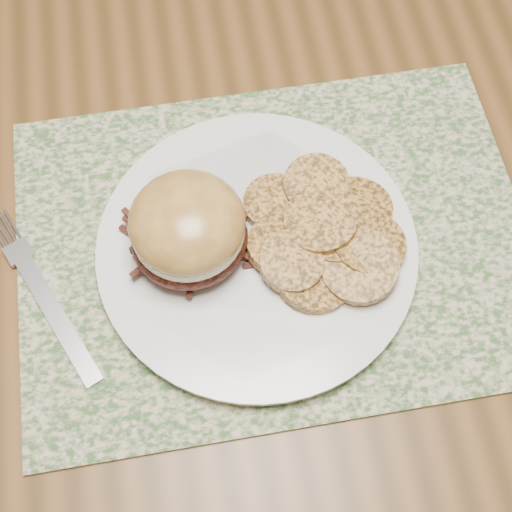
{
  "coord_description": "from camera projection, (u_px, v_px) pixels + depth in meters",
  "views": [
    {
      "loc": [
        -0.13,
        -0.42,
        1.31
      ],
      "look_at": [
        -0.08,
        -0.17,
        0.79
      ],
      "focal_mm": 50.0,
      "sensor_mm": 36.0,
      "label": 1
    }
  ],
  "objects": [
    {
      "name": "dining_table",
      "position": [
        307.0,
        154.0,
        0.77
      ],
      "size": [
        1.5,
        0.9,
        0.75
      ],
      "color": "brown",
      "rests_on": "ground"
    },
    {
      "name": "roasted_potatoes",
      "position": [
        325.0,
        235.0,
        0.6
      ],
      "size": [
        0.15,
        0.17,
        0.04
      ],
      "color": "#BA7C36",
      "rests_on": "dinner_plate"
    },
    {
      "name": "dinner_plate",
      "position": [
        257.0,
        249.0,
        0.62
      ],
      "size": [
        0.26,
        0.26,
        0.02
      ],
      "primitive_type": "cylinder",
      "color": "silver",
      "rests_on": "placemat"
    },
    {
      "name": "pork_sandwich",
      "position": [
        188.0,
        229.0,
        0.58
      ],
      "size": [
        0.12,
        0.11,
        0.07
      ],
      "rotation": [
        0.0,
        0.0,
        0.23
      ],
      "color": "black",
      "rests_on": "dinner_plate"
    },
    {
      "name": "ground",
      "position": [
        284.0,
        349.0,
        1.37
      ],
      "size": [
        3.5,
        3.5,
        0.0
      ],
      "primitive_type": "plane",
      "color": "brown",
      "rests_on": "ground"
    },
    {
      "name": "placemat",
      "position": [
        275.0,
        242.0,
        0.63
      ],
      "size": [
        0.45,
        0.33,
        0.0
      ],
      "primitive_type": "cube",
      "color": "#3C5E30",
      "rests_on": "dining_table"
    },
    {
      "name": "fork",
      "position": [
        43.0,
        293.0,
        0.6
      ],
      "size": [
        0.09,
        0.18,
        0.0
      ],
      "rotation": [
        0.0,
        0.0,
        0.42
      ],
      "color": "silver",
      "rests_on": "placemat"
    }
  ]
}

